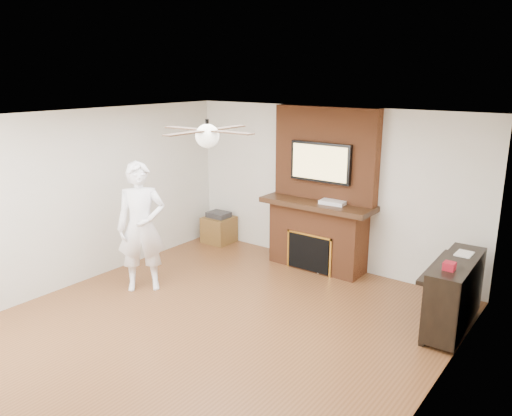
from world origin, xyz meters
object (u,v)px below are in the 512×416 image
Objects in this scene: side_table at (219,228)px; piano at (454,292)px; fireplace at (320,206)px; person at (141,227)px.

side_table is 4.39m from piano.
piano is at bearing -19.30° from fireplace.
fireplace reaches higher than piano.
person is at bearing -125.10° from fireplace.
person is at bearing -78.18° from side_table.
person reaches higher than piano.
piano is at bearing -9.97° from side_table.
fireplace is 1.37× the size of person.
fireplace reaches higher than person.
side_table is 0.42× the size of piano.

